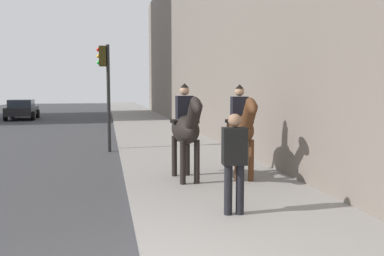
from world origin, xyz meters
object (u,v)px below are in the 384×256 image
Objects in this scene: mounted_horse_far at (240,127)px; traffic_light_near_curb at (106,80)px; pedestrian_greeting at (234,157)px; car_far_lane at (22,109)px; mounted_horse_near at (186,128)px.

mounted_horse_far is 0.59× the size of traffic_light_near_curb.
mounted_horse_far is 1.30× the size of pedestrian_greeting.
traffic_light_near_curb is at bearing -162.35° from car_far_lane.
car_far_lane is at bearing -154.13° from mounted_horse_far.
pedestrian_greeting is (-2.72, -0.30, -0.25)m from mounted_horse_near.
mounted_horse_far is (0.02, -1.31, -0.02)m from mounted_horse_near.
pedestrian_greeting is 8.60m from traffic_light_near_curb.
pedestrian_greeting is 0.45× the size of traffic_light_near_curb.
pedestrian_greeting is 0.40× the size of car_far_lane.
mounted_horse_near is 5.90m from traffic_light_near_curb.
mounted_horse_near reaches higher than mounted_horse_far.
mounted_horse_far is at bearing -14.59° from pedestrian_greeting.
car_far_lane is at bearing 19.42° from traffic_light_near_curb.
mounted_horse_near is 1.32× the size of pedestrian_greeting.
mounted_horse_near is 23.86m from car_far_lane.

